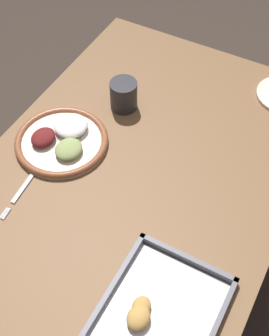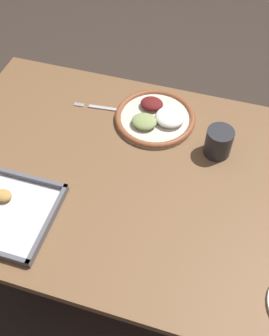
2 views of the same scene
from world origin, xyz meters
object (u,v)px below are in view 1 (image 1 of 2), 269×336
Objects in this scene: fork at (27,183)px; baking_tray at (148,335)px; dinner_plate at (62,140)px; drinking_cup at (124,95)px.

baking_tray reaches higher than fork.
dinner_plate is 1.19× the size of fork.
fork is 0.40m from drinking_cup.
dinner_plate is 0.23m from drinking_cup.
drinking_cup reaches higher than baking_tray.
fork is 0.52m from baking_tray.
drinking_cup is at bearing -146.56° from baking_tray.
drinking_cup is (-0.38, 0.09, 0.04)m from fork.
dinner_plate is 0.60m from baking_tray.
dinner_plate reaches higher than fork.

